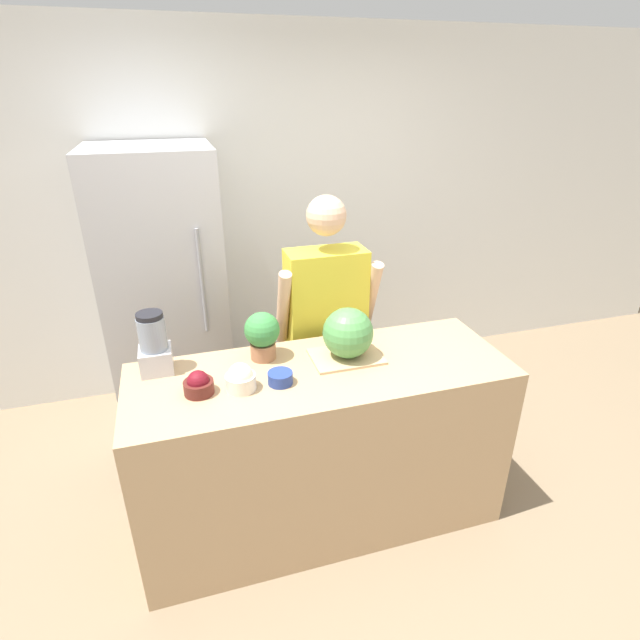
{
  "coord_description": "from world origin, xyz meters",
  "views": [
    {
      "loc": [
        -0.61,
        -1.66,
        2.2
      ],
      "look_at": [
        0.0,
        0.37,
        1.2
      ],
      "focal_mm": 28.0,
      "sensor_mm": 36.0,
      "label": 1
    }
  ],
  "objects": [
    {
      "name": "ground_plane",
      "position": [
        0.0,
        0.0,
        0.0
      ],
      "size": [
        14.0,
        14.0,
        0.0
      ],
      "primitive_type": "plane",
      "color": "#7F6B51"
    },
    {
      "name": "wall_back",
      "position": [
        0.0,
        2.0,
        1.3
      ],
      "size": [
        8.0,
        0.06,
        2.6
      ],
      "color": "white",
      "rests_on": "ground_plane"
    },
    {
      "name": "counter_island",
      "position": [
        0.0,
        0.33,
        0.47
      ],
      "size": [
        1.87,
        0.67,
        0.95
      ],
      "color": "tan",
      "rests_on": "ground_plane"
    },
    {
      "name": "refrigerator",
      "position": [
        -0.71,
        1.6,
        0.94
      ],
      "size": [
        0.76,
        0.73,
        1.87
      ],
      "color": "#B7B7BC",
      "rests_on": "ground_plane"
    },
    {
      "name": "person",
      "position": [
        0.18,
        0.85,
        0.86
      ],
      "size": [
        0.59,
        0.27,
        1.68
      ],
      "color": "#333338",
      "rests_on": "ground_plane"
    },
    {
      "name": "cutting_board",
      "position": [
        0.15,
        0.41,
        0.95
      ],
      "size": [
        0.35,
        0.25,
        0.01
      ],
      "color": "tan",
      "rests_on": "counter_island"
    },
    {
      "name": "watermelon",
      "position": [
        0.16,
        0.41,
        1.09
      ],
      "size": [
        0.25,
        0.25,
        0.25
      ],
      "color": "#4C8C47",
      "rests_on": "cutting_board"
    },
    {
      "name": "bowl_cherries",
      "position": [
        -0.59,
        0.29,
        0.99
      ],
      "size": [
        0.13,
        0.13,
        0.11
      ],
      "color": "#511E19",
      "rests_on": "counter_island"
    },
    {
      "name": "bowl_cream",
      "position": [
        -0.4,
        0.27,
        1.0
      ],
      "size": [
        0.14,
        0.14,
        0.13
      ],
      "color": "beige",
      "rests_on": "counter_island"
    },
    {
      "name": "bowl_small_blue",
      "position": [
        -0.22,
        0.27,
        0.98
      ],
      "size": [
        0.12,
        0.12,
        0.06
      ],
      "color": "navy",
      "rests_on": "counter_island"
    },
    {
      "name": "blender",
      "position": [
        -0.76,
        0.55,
        1.09
      ],
      "size": [
        0.15,
        0.15,
        0.31
      ],
      "color": "#B7B7BC",
      "rests_on": "counter_island"
    },
    {
      "name": "potted_plant",
      "position": [
        -0.25,
        0.53,
        1.08
      ],
      "size": [
        0.18,
        0.18,
        0.25
      ],
      "color": "#996647",
      "rests_on": "counter_island"
    }
  ]
}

